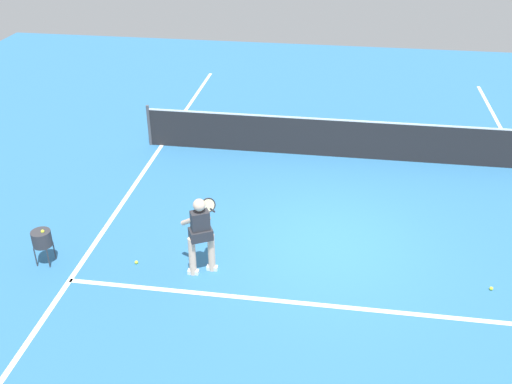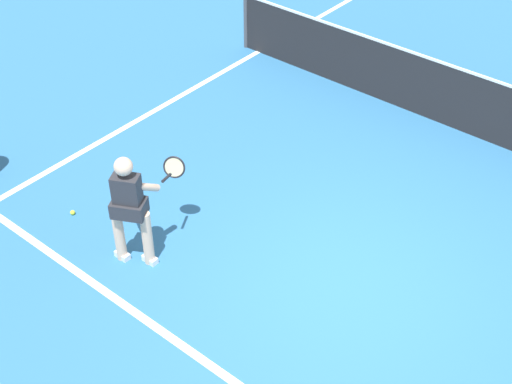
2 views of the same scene
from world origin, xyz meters
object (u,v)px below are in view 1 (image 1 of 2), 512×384
Objects in this scene: tennis_player at (201,233)px; tennis_ball_mid at (491,288)px; tennis_ball_near at (136,262)px; ball_hopper at (42,239)px.

tennis_player is 5.25m from tennis_ball_mid.
tennis_player is 23.48× the size of tennis_ball_near.
tennis_ball_near is at bearing 179.01° from tennis_player.
tennis_ball_mid is at bearing 2.85° from ball_hopper.
tennis_player is 23.48× the size of tennis_ball_mid.
tennis_player reaches higher than ball_hopper.
ball_hopper is (-1.69, -0.22, 0.51)m from tennis_ball_near.
tennis_ball_near is (-1.29, 0.02, -0.81)m from tennis_player.
ball_hopper is at bearing -177.15° from tennis_ball_mid.
tennis_player is 1.53m from tennis_ball_near.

